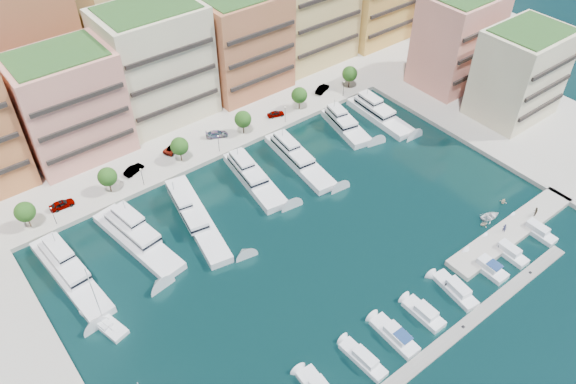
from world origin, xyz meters
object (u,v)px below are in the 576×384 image
at_px(tree_4, 299,95).
at_px(cruiser_8, 507,251).
at_px(cruiser_6, 455,290).
at_px(car_2, 174,147).
at_px(yacht_6, 378,113).
at_px(lamppost_2, 218,141).
at_px(car_5, 322,89).
at_px(cruiser_5, 424,314).
at_px(lamppost_3, 285,112).
at_px(sailboat_2, 104,323).
at_px(yacht_0, 68,271).
at_px(cruiser_9, 535,230).
at_px(tender_3, 503,201).
at_px(tender_2, 490,216).
at_px(person_1, 535,212).
at_px(yacht_3, 252,176).
at_px(car_3, 217,134).
at_px(lamppost_1, 142,174).
at_px(lamppost_4, 344,86).
at_px(cruiser_3, 363,360).
at_px(tree_0, 25,212).
at_px(cruiser_4, 395,336).
at_px(yacht_1, 136,237).
at_px(yacht_4, 297,158).
at_px(lamppost_0, 53,213).
at_px(tree_2, 179,146).
at_px(cruiser_7, 486,267).
at_px(car_4, 276,114).
at_px(tree_1, 107,177).
at_px(tender_1, 484,224).
at_px(car_0, 62,204).
at_px(tree_3, 243,119).
at_px(yacht_5, 344,124).
at_px(tree_5, 350,74).

relative_size(tree_4, cruiser_8, 0.69).
xyz_separation_m(cruiser_6, car_2, (-18.17, 62.26, 1.18)).
bearing_deg(yacht_6, lamppost_2, 163.78).
height_order(cruiser_8, car_5, car_5).
bearing_deg(cruiser_5, lamppost_3, 74.85).
bearing_deg(sailboat_2, yacht_0, 92.49).
bearing_deg(cruiser_9, tree_4, 99.12).
xyz_separation_m(tender_3, tender_2, (-5.56, -1.06, -0.00)).
xyz_separation_m(lamppost_2, person_1, (36.19, -53.56, -1.88)).
distance_m(lamppost_3, yacht_6, 22.15).
xyz_separation_m(yacht_3, car_3, (1.87, 16.19, 0.50)).
height_order(lamppost_1, yacht_0, yacht_0).
bearing_deg(lamppost_2, car_5, 8.23).
bearing_deg(person_1, cruiser_9, 22.45).
distance_m(lamppost_4, cruiser_3, 72.73).
bearing_deg(lamppost_1, cruiser_9, -47.39).
height_order(tree_0, lamppost_2, tree_0).
relative_size(cruiser_4, car_3, 1.74).
relative_size(tree_0, cruiser_5, 0.78).
relative_size(lamppost_1, cruiser_8, 0.51).
bearing_deg(yacht_1, yacht_4, 0.18).
bearing_deg(yacht_0, cruiser_8, -34.22).
height_order(lamppost_4, car_2, lamppost_4).
xyz_separation_m(lamppost_2, car_2, (-7.49, 6.46, -2.10)).
bearing_deg(yacht_6, cruiser_3, -136.68).
height_order(lamppost_0, sailboat_2, sailboat_2).
xyz_separation_m(tree_2, cruiser_7, (26.91, -58.10, -4.17)).
bearing_deg(lamppost_0, car_2, 12.77).
bearing_deg(car_4, cruiser_9, -148.05).
distance_m(tree_2, cruiser_6, 61.16).
bearing_deg(person_1, tree_2, -67.13).
bearing_deg(cruiser_6, car_3, 97.65).
bearing_deg(tree_1, lamppost_0, -169.15).
relative_size(yacht_1, tender_1, 13.33).
bearing_deg(car_0, lamppost_1, -100.21).
xyz_separation_m(tree_4, lamppost_2, (-24.00, -2.30, -0.92)).
distance_m(tree_3, cruiser_3, 61.12).
height_order(lamppost_0, lamppost_1, same).
bearing_deg(yacht_5, cruiser_5, -118.35).
relative_size(tree_0, tree_1, 1.00).
height_order(cruiser_3, person_1, person_1).
bearing_deg(tree_1, yacht_4, -22.12).
bearing_deg(tree_2, lamppost_0, -175.30).
distance_m(tree_3, yacht_1, 37.22).
bearing_deg(yacht_3, cruiser_8, -61.55).
distance_m(lamppost_3, car_5, 16.27).
bearing_deg(car_2, car_0, 71.08).
distance_m(tree_5, yacht_1, 67.73).
distance_m(tender_3, person_1, 6.49).
bearing_deg(cruiser_5, lamppost_0, 124.89).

